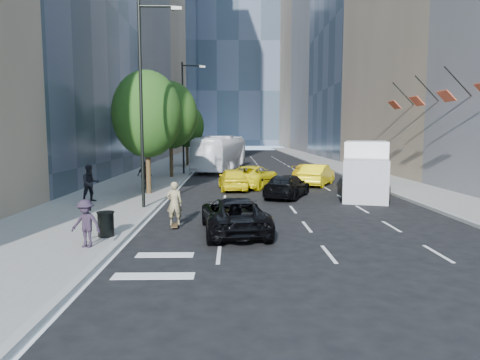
{
  "coord_description": "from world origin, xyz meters",
  "views": [
    {
      "loc": [
        -2.08,
        -17.2,
        3.84
      ],
      "look_at": [
        -1.69,
        3.13,
        1.6
      ],
      "focal_mm": 32.0,
      "sensor_mm": 36.0,
      "label": 1
    }
  ],
  "objects_px": {
    "black_sedan_lincoln": "(234,215)",
    "city_bus": "(221,153)",
    "skateboarder": "(174,206)",
    "trash_can": "(106,225)",
    "box_truck": "(366,168)",
    "black_sedan_mercedes": "(287,186)"
  },
  "relations": [
    {
      "from": "skateboarder",
      "to": "city_bus",
      "type": "relative_size",
      "value": 0.14
    },
    {
      "from": "skateboarder",
      "to": "city_bus",
      "type": "height_order",
      "value": "city_bus"
    },
    {
      "from": "city_bus",
      "to": "box_truck",
      "type": "height_order",
      "value": "city_bus"
    },
    {
      "from": "box_truck",
      "to": "black_sedan_mercedes",
      "type": "bearing_deg",
      "value": -155.04
    },
    {
      "from": "black_sedan_mercedes",
      "to": "box_truck",
      "type": "height_order",
      "value": "box_truck"
    },
    {
      "from": "skateboarder",
      "to": "black_sedan_lincoln",
      "type": "distance_m",
      "value": 2.6
    },
    {
      "from": "skateboarder",
      "to": "trash_can",
      "type": "xyz_separation_m",
      "value": [
        -2.19,
        -2.02,
        -0.31
      ]
    },
    {
      "from": "black_sedan_mercedes",
      "to": "city_bus",
      "type": "bearing_deg",
      "value": -54.41
    },
    {
      "from": "black_sedan_lincoln",
      "to": "box_truck",
      "type": "xyz_separation_m",
      "value": [
        8.1,
        9.68,
        0.99
      ]
    },
    {
      "from": "black_sedan_mercedes",
      "to": "trash_can",
      "type": "bearing_deg",
      "value": 74.62
    },
    {
      "from": "black_sedan_mercedes",
      "to": "box_truck",
      "type": "distance_m",
      "value": 5.05
    },
    {
      "from": "black_sedan_lincoln",
      "to": "city_bus",
      "type": "distance_m",
      "value": 27.74
    },
    {
      "from": "black_sedan_mercedes",
      "to": "trash_can",
      "type": "distance_m",
      "value": 12.75
    },
    {
      "from": "black_sedan_lincoln",
      "to": "city_bus",
      "type": "xyz_separation_m",
      "value": [
        -1.2,
        27.69,
        1.08
      ]
    },
    {
      "from": "skateboarder",
      "to": "city_bus",
      "type": "bearing_deg",
      "value": -96.41
    },
    {
      "from": "skateboarder",
      "to": "box_truck",
      "type": "height_order",
      "value": "box_truck"
    },
    {
      "from": "city_bus",
      "to": "trash_can",
      "type": "xyz_separation_m",
      "value": [
        -3.4,
        -28.78,
        -1.2
      ]
    },
    {
      "from": "skateboarder",
      "to": "trash_can",
      "type": "distance_m",
      "value": 2.99
    },
    {
      "from": "city_bus",
      "to": "box_truck",
      "type": "relative_size",
      "value": 1.74
    },
    {
      "from": "skateboarder",
      "to": "box_truck",
      "type": "bearing_deg",
      "value": -144.08
    },
    {
      "from": "black_sedan_lincoln",
      "to": "box_truck",
      "type": "bearing_deg",
      "value": -136.47
    },
    {
      "from": "black_sedan_lincoln",
      "to": "black_sedan_mercedes",
      "type": "distance_m",
      "value": 9.55
    }
  ]
}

